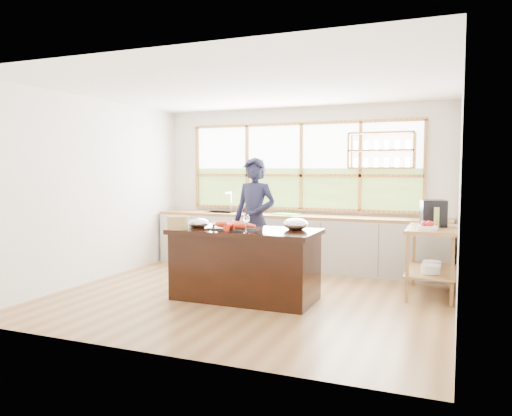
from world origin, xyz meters
The scene contains 18 objects.
ground_plane centered at (0.00, 0.00, 0.00)m, with size 5.00×5.00×0.00m, color #997042.
room_shell centered at (0.02, 0.51, 1.75)m, with size 5.02×4.52×2.71m.
back_counter centered at (-0.02, 1.94, 0.45)m, with size 4.90×0.63×0.90m.
right_shelf_unit centered at (2.19, 0.89, 0.60)m, with size 0.62×1.10×0.90m.
island centered at (0.00, -0.20, 0.45)m, with size 1.85×0.90×0.90m.
cook centered at (-0.24, 0.70, 0.91)m, with size 0.67×0.44×1.82m, color #191A33.
potted_plant centered at (-0.97, 2.00, 1.03)m, with size 0.14×0.09×0.26m, color slate.
cutting_board centered at (-0.17, 1.94, 0.91)m, with size 0.40×0.30×0.01m, color #54BF3C.
espresso_machine centered at (2.19, 1.05, 1.08)m, with size 0.31×0.33×0.35m, color black.
wine_bottle centered at (2.24, 0.81, 1.04)m, with size 0.07×0.07×0.27m, color #98A650.
fruit_bowl centered at (2.14, 0.61, 0.94)m, with size 0.26×0.26×0.11m.
slate_board centered at (-0.13, -0.27, 0.91)m, with size 0.55×0.40×0.02m, color black.
lobster_pile centered at (-0.11, -0.30, 0.96)m, with size 0.52×0.48×0.08m.
mixing_bowl_left centered at (-0.63, -0.26, 0.96)m, with size 0.27×0.27×0.13m, color silver.
mixing_bowl_right centered at (0.60, 0.02, 0.97)m, with size 0.32×0.32×0.15m, color silver.
wine_glass centered at (0.16, -0.53, 1.06)m, with size 0.08×0.08×0.22m.
wicker_basket centered at (-0.79, -0.53, 0.98)m, with size 0.26×0.26×0.17m, color #A1794E.
parchment_roll centered at (-0.79, -0.08, 0.94)m, with size 0.08×0.08×0.30m, color silver.
Camera 1 is at (2.48, -5.95, 1.66)m, focal length 35.00 mm.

